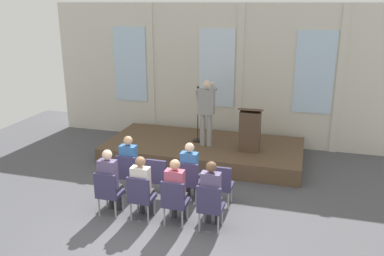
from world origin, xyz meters
The scene contains 20 objects.
ground_plane centered at (0.00, 0.00, 0.00)m, with size 14.56×14.56×0.00m, color #4C4C51.
rear_partition centered at (0.03, 5.59, 2.07)m, with size 10.38×0.14×4.12m.
stage_platform centered at (0.00, 4.05, 0.21)m, with size 5.30×2.49×0.43m, color brown.
speaker centered at (0.10, 3.92, 1.46)m, with size 0.52×0.69×1.78m.
mic_stand centered at (-0.21, 4.19, 0.76)m, with size 0.28×0.28×1.56m.
lectern centered at (1.28, 3.85, 0.98)m, with size 0.60×0.48×1.16m.
chair_r0_c0 centered at (-1.04, 1.44, 0.53)m, with size 0.46×0.44×0.94m.
audience_r0_c0 centered at (-1.04, 1.52, 0.75)m, with size 0.36×0.39×1.36m.
chair_r0_c1 centered at (-0.35, 1.44, 0.53)m, with size 0.46×0.44×0.94m.
chair_r0_c2 centered at (0.35, 1.44, 0.53)m, with size 0.46×0.44×0.94m.
audience_r0_c2 centered at (0.35, 1.52, 0.74)m, with size 0.36×0.39×1.34m.
chair_r0_c3 centered at (1.04, 1.44, 0.53)m, with size 0.46×0.44×0.94m.
chair_r1_c0 centered at (-1.04, 0.47, 0.53)m, with size 0.46×0.44×0.94m.
audience_r1_c0 centered at (-1.04, 0.55, 0.77)m, with size 0.36×0.39×1.39m.
chair_r1_c1 centered at (-0.35, 0.47, 0.53)m, with size 0.46×0.44×0.94m.
audience_r1_c1 centered at (-0.35, 0.55, 0.73)m, with size 0.36×0.39×1.32m.
chair_r1_c2 centered at (0.35, 0.47, 0.53)m, with size 0.46×0.44×0.94m.
audience_r1_c2 centered at (0.35, 0.55, 0.74)m, with size 0.36×0.39×1.34m.
chair_r1_c3 centered at (1.04, 0.47, 0.53)m, with size 0.46×0.44×0.94m.
audience_r1_c3 centered at (1.04, 0.55, 0.76)m, with size 0.36×0.39×1.37m.
Camera 1 is at (2.58, -6.12, 4.14)m, focal length 37.94 mm.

